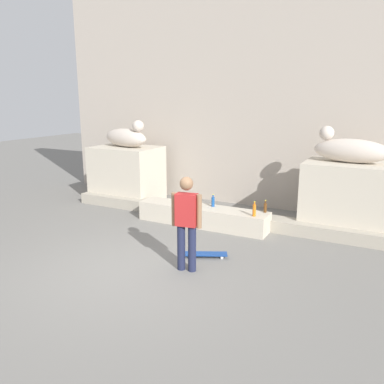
# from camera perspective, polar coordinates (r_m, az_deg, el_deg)

# --- Properties ---
(ground_plane) EXTENTS (40.00, 40.00, 0.00)m
(ground_plane) POSITION_cam_1_polar(r_m,az_deg,el_deg) (7.11, -9.11, -11.31)
(ground_plane) COLOR slate
(facade_wall) EXTENTS (11.31, 0.60, 6.78)m
(facade_wall) POSITION_cam_1_polar(r_m,az_deg,el_deg) (11.27, 7.40, 15.58)
(facade_wall) COLOR #B5A89A
(facade_wall) RESTS_ON ground_plane
(pedestal_left) EXTENTS (1.86, 1.36, 1.56)m
(pedestal_left) POSITION_cam_1_polar(r_m,az_deg,el_deg) (11.75, -9.30, 2.64)
(pedestal_left) COLOR beige
(pedestal_left) RESTS_ON ground_plane
(pedestal_right) EXTENTS (1.86, 1.36, 1.56)m
(pedestal_right) POSITION_cam_1_polar(r_m,az_deg,el_deg) (9.53, 21.30, -0.68)
(pedestal_right) COLOR beige
(pedestal_right) RESTS_ON ground_plane
(statue_reclining_left) EXTENTS (1.69, 0.92, 0.78)m
(statue_reclining_left) POSITION_cam_1_polar(r_m,az_deg,el_deg) (11.57, -9.39, 7.79)
(statue_reclining_left) COLOR beige
(statue_reclining_left) RESTS_ON pedestal_left
(statue_reclining_right) EXTENTS (1.66, 0.76, 0.78)m
(statue_reclining_right) POSITION_cam_1_polar(r_m,az_deg,el_deg) (9.35, 21.64, 5.68)
(statue_reclining_right) COLOR beige
(statue_reclining_right) RESTS_ON pedestal_right
(ledge_block) EXTENTS (3.16, 0.62, 0.46)m
(ledge_block) POSITION_cam_1_polar(r_m,az_deg,el_deg) (9.37, 1.49, -3.46)
(ledge_block) COLOR beige
(ledge_block) RESTS_ON ground_plane
(skater) EXTENTS (0.53, 0.25, 1.67)m
(skater) POSITION_cam_1_polar(r_m,az_deg,el_deg) (6.78, -0.79, -4.01)
(skater) COLOR #1E233F
(skater) RESTS_ON ground_plane
(skateboard) EXTENTS (0.81, 0.53, 0.08)m
(skateboard) POSITION_cam_1_polar(r_m,az_deg,el_deg) (7.61, 2.02, -8.89)
(skateboard) COLOR navy
(skateboard) RESTS_ON ground_plane
(bottle_blue) EXTENTS (0.07, 0.07, 0.30)m
(bottle_blue) POSITION_cam_1_polar(r_m,az_deg,el_deg) (9.30, 3.03, -1.37)
(bottle_blue) COLOR #194C99
(bottle_blue) RESTS_ON ledge_block
(bottle_clear) EXTENTS (0.07, 0.07, 0.29)m
(bottle_clear) POSITION_cam_1_polar(r_m,az_deg,el_deg) (9.33, -0.47, -1.30)
(bottle_clear) COLOR silver
(bottle_clear) RESTS_ON ledge_block
(bottle_orange) EXTENTS (0.07, 0.07, 0.33)m
(bottle_orange) POSITION_cam_1_polar(r_m,az_deg,el_deg) (8.64, 8.92, -2.57)
(bottle_orange) COLOR orange
(bottle_orange) RESTS_ON ledge_block
(bottle_brown) EXTENTS (0.07, 0.07, 0.28)m
(bottle_brown) POSITION_cam_1_polar(r_m,az_deg,el_deg) (8.97, 10.45, -2.19)
(bottle_brown) COLOR #593314
(bottle_brown) RESTS_ON ledge_block
(stair_step) EXTENTS (7.90, 0.50, 0.28)m
(stair_step) POSITION_cam_1_polar(r_m,az_deg,el_deg) (9.80, 2.68, -3.25)
(stair_step) COLOR #A9A08F
(stair_step) RESTS_ON ground_plane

